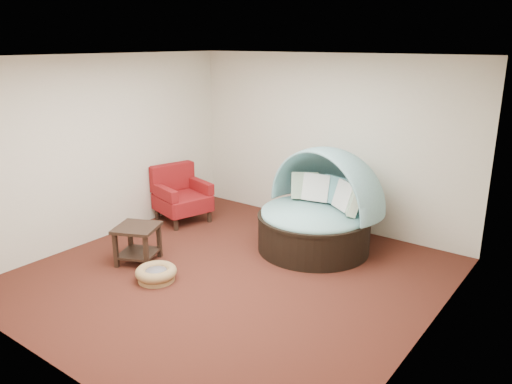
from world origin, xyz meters
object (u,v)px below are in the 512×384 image
Objects in this scene: pet_basket at (156,273)px; side_table at (138,239)px; red_armchair at (181,196)px; canopy_daybed at (319,203)px.

pet_basket is 0.87× the size of side_table.
side_table is at bearing -49.45° from red_armchair.
side_table is (-0.62, 0.24, 0.25)m from pet_basket.
pet_basket is 0.64× the size of red_armchair.
red_armchair reaches higher than pet_basket.
side_table is at bearing -119.99° from canopy_daybed.
pet_basket is 2.31m from red_armchair.
canopy_daybed reaches higher than pet_basket.
canopy_daybed is at bearing 23.55° from red_armchair.
canopy_daybed is 2.64m from side_table.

